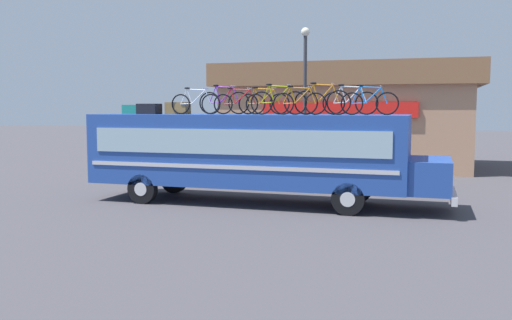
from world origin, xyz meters
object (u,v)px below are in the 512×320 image
at_px(luggage_bag_3, 178,108).
at_px(rooftop_bicycle_6, 299,102).
at_px(luggage_bag_1, 134,109).
at_px(rooftop_bicycle_3, 239,103).
at_px(rooftop_bicycle_4, 264,103).
at_px(rooftop_bicycle_8, 350,102).
at_px(rooftop_bicycle_2, 224,102).
at_px(rooftop_bicycle_9, 369,102).
at_px(street_lamp, 305,90).
at_px(rooftop_bicycle_1, 196,103).
at_px(bus, 254,151).
at_px(rooftop_bicycle_5, 278,102).
at_px(luggage_bag_2, 149,109).
at_px(rooftop_bicycle_7, 322,101).

relative_size(luggage_bag_3, rooftop_bicycle_6, 0.45).
relative_size(luggage_bag_1, rooftop_bicycle_3, 0.40).
bearing_deg(rooftop_bicycle_4, rooftop_bicycle_8, -1.82).
xyz_separation_m(rooftop_bicycle_2, rooftop_bicycle_3, (0.65, -0.36, -0.04)).
xyz_separation_m(rooftop_bicycle_9, street_lamp, (-3.10, 5.46, 0.55)).
xyz_separation_m(luggage_bag_1, rooftop_bicycle_1, (2.44, -0.35, 0.21)).
relative_size(bus, luggage_bag_3, 15.20).
bearing_deg(rooftop_bicycle_5, luggage_bag_3, 174.14).
relative_size(rooftop_bicycle_1, rooftop_bicycle_3, 0.98).
xyz_separation_m(rooftop_bicycle_5, rooftop_bicycle_6, (0.66, -0.02, -0.02)).
bearing_deg(rooftop_bicycle_1, luggage_bag_2, -178.64).
bearing_deg(bus, rooftop_bicycle_6, -14.93).
distance_m(rooftop_bicycle_5, rooftop_bicycle_6, 0.66).
distance_m(rooftop_bicycle_1, street_lamp, 5.94).
height_order(rooftop_bicycle_5, rooftop_bicycle_6, rooftop_bicycle_5).
relative_size(rooftop_bicycle_5, street_lamp, 0.29).
bearing_deg(luggage_bag_3, rooftop_bicycle_7, -3.50).
relative_size(luggage_bag_1, rooftop_bicycle_1, 0.40).
bearing_deg(rooftop_bicycle_7, luggage_bag_1, 176.42).
height_order(luggage_bag_1, rooftop_bicycle_7, rooftop_bicycle_7).
height_order(luggage_bag_1, rooftop_bicycle_3, rooftop_bicycle_3).
relative_size(luggage_bag_2, rooftop_bicycle_5, 0.39).
relative_size(bus, rooftop_bicycle_2, 6.50).
bearing_deg(rooftop_bicycle_5, street_lamp, 93.92).
height_order(luggage_bag_1, rooftop_bicycle_8, rooftop_bicycle_8).
relative_size(luggage_bag_3, rooftop_bicycle_7, 0.44).
height_order(rooftop_bicycle_7, street_lamp, street_lamp).
bearing_deg(bus, luggage_bag_2, -175.15).
xyz_separation_m(bus, street_lamp, (0.51, 5.14, 2.09)).
height_order(rooftop_bicycle_3, rooftop_bicycle_4, rooftop_bicycle_4).
bearing_deg(rooftop_bicycle_1, rooftop_bicycle_4, 10.81).
height_order(luggage_bag_3, rooftop_bicycle_6, rooftop_bicycle_6).
relative_size(rooftop_bicycle_3, rooftop_bicycle_8, 1.03).
relative_size(rooftop_bicycle_1, rooftop_bicycle_5, 0.96).
distance_m(luggage_bag_1, rooftop_bicycle_6, 5.91).
distance_m(rooftop_bicycle_8, street_lamp, 5.68).
bearing_deg(street_lamp, rooftop_bicycle_4, -92.81).
bearing_deg(luggage_bag_1, rooftop_bicycle_8, -0.15).
bearing_deg(rooftop_bicycle_9, rooftop_bicycle_8, 147.80).
distance_m(rooftop_bicycle_5, street_lamp, 5.56).
bearing_deg(rooftop_bicycle_7, street_lamp, 107.47).
xyz_separation_m(rooftop_bicycle_4, rooftop_bicycle_7, (1.96, -0.48, 0.03)).
bearing_deg(rooftop_bicycle_8, rooftop_bicycle_4, 178.18).
relative_size(rooftop_bicycle_2, rooftop_bicycle_9, 1.04).
distance_m(bus, rooftop_bicycle_3, 1.61).
bearing_deg(rooftop_bicycle_1, rooftop_bicycle_6, -2.50).
bearing_deg(bus, rooftop_bicycle_5, -23.77).
bearing_deg(rooftop_bicycle_8, rooftop_bicycle_1, -176.19).
height_order(rooftop_bicycle_8, street_lamp, street_lamp).
relative_size(rooftop_bicycle_9, street_lamp, 0.27).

